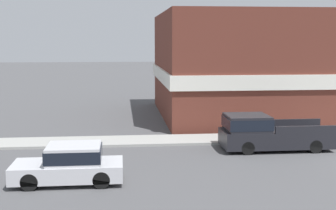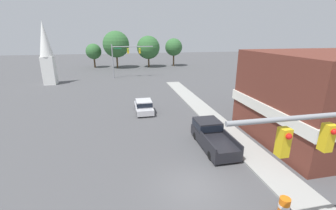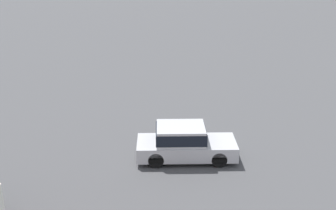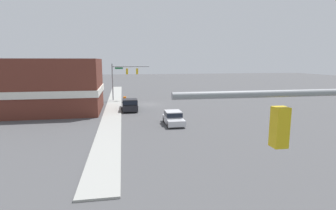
{
  "view_description": "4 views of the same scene",
  "coord_description": "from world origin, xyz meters",
  "views": [
    {
      "loc": [
        -19.46,
        12.25,
        5.56
      ],
      "look_at": [
        -0.95,
        10.38,
        2.96
      ],
      "focal_mm": 50.0,
      "sensor_mm": 36.0,
      "label": 1
    },
    {
      "loc": [
        -3.79,
        -10.94,
        8.88
      ],
      "look_at": [
        0.64,
        10.08,
        2.06
      ],
      "focal_mm": 24.0,
      "sensor_mm": 36.0,
      "label": 2
    },
    {
      "loc": [
        17.17,
        13.16,
        8.79
      ],
      "look_at": [
        -1.39,
        13.56,
        2.47
      ],
      "focal_mm": 50.0,
      "sensor_mm": 36.0,
      "label": 3
    },
    {
      "loc": [
        4.22,
        43.02,
        7.2
      ],
      "look_at": [
        -0.57,
        15.54,
        2.47
      ],
      "focal_mm": 28.0,
      "sensor_mm": 36.0,
      "label": 4
    }
  ],
  "objects": [
    {
      "name": "sidewalk_curb",
      "position": [
        5.7,
        0.0,
        0.07
      ],
      "size": [
        2.4,
        60.0,
        0.14
      ],
      "color": "#9E9E99",
      "rests_on": "ground"
    },
    {
      "name": "ground_plane",
      "position": [
        0.0,
        0.0,
        0.0
      ],
      "size": [
        200.0,
        200.0,
        0.0
      ],
      "primitive_type": "plane",
      "color": "#4C4C4F"
    },
    {
      "name": "near_signal_assembly",
      "position": [
        3.89,
        -4.91,
        4.79
      ],
      "size": [
        6.73,
        0.49,
        6.67
      ],
      "color": "gray",
      "rests_on": "ground"
    },
    {
      "name": "construction_barrel",
      "position": [
        3.9,
        -3.06,
        0.51
      ],
      "size": [
        0.55,
        0.55,
        1.01
      ],
      "color": "orange",
      "rests_on": "ground"
    },
    {
      "name": "car_lead",
      "position": [
        -1.41,
        14.25,
        0.78
      ],
      "size": [
        1.92,
        4.27,
        1.51
      ],
      "color": "black",
      "rests_on": "ground"
    },
    {
      "name": "pickup_truck_parked",
      "position": [
        3.24,
        4.95,
        0.9
      ],
      "size": [
        2.12,
        5.53,
        1.81
      ],
      "color": "black",
      "rests_on": "ground"
    },
    {
      "name": "corner_brick_building",
      "position": [
        14.32,
        4.21,
        3.66
      ],
      "size": [
        14.15,
        10.45,
        7.47
      ],
      "color": "brown",
      "rests_on": "ground"
    }
  ]
}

